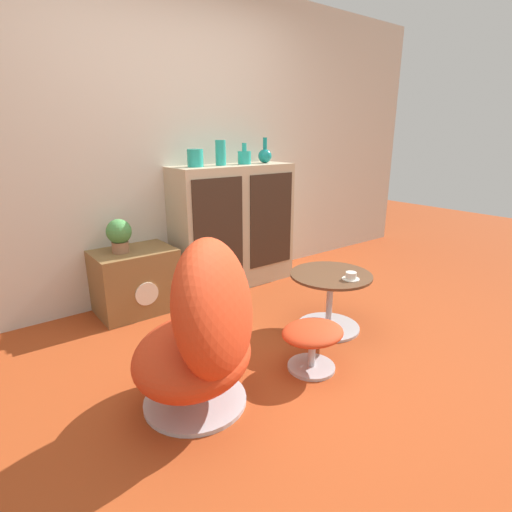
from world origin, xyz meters
The scene contains 13 objects.
ground_plane centered at (0.00, 0.00, 0.00)m, with size 12.00×12.00×0.00m, color #9E3D19.
wall_back centered at (0.00, 1.67, 1.30)m, with size 6.40×0.06×2.60m.
sideboard centered at (0.54, 1.44, 0.56)m, with size 1.14×0.40×1.11m.
tv_console centered at (-0.43, 1.42, 0.25)m, with size 0.61×0.44×0.51m.
egg_chair centered at (-0.60, 0.06, 0.42)m, with size 0.95×0.94×0.94m.
ottoman centered at (0.08, -0.05, 0.21)m, with size 0.40×0.34×0.29m.
coffee_table centered at (0.56, 0.25, 0.25)m, with size 0.58×0.58×0.43m.
vase_leftmost centered at (0.17, 1.44, 1.18)m, with size 0.13×0.13×0.14m.
vase_inner_left centered at (0.42, 1.44, 1.22)m, with size 0.09×0.09×0.21m.
vase_inner_right centered at (0.67, 1.44, 1.18)m, with size 0.12×0.12×0.18m.
vase_rightmost centered at (0.90, 1.44, 1.18)m, with size 0.13×0.13×0.23m.
potted_plant centered at (-0.52, 1.42, 0.65)m, with size 0.19×0.19×0.26m.
teacup centered at (0.58, 0.10, 0.45)m, with size 0.12×0.12×0.05m.
Camera 1 is at (-1.49, -1.53, 1.38)m, focal length 28.00 mm.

